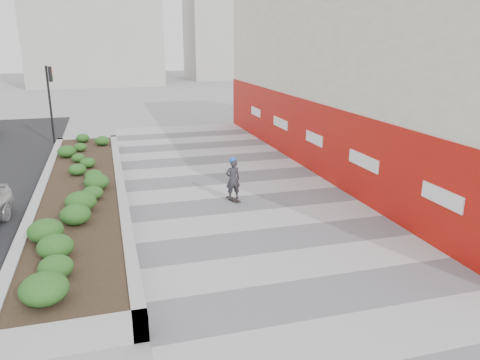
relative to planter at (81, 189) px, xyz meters
name	(u,v)px	position (x,y,z in m)	size (l,w,h in m)	color
ground	(302,267)	(5.50, -7.00, -0.42)	(160.00, 160.00, 0.00)	gray
walkway	(264,224)	(5.50, -4.00, -0.41)	(8.00, 36.00, 0.01)	#A8A8AD
building	(370,76)	(12.48, 1.98, 3.56)	(6.04, 24.08, 8.00)	beige
planter	(81,189)	(0.00, 0.00, 0.00)	(3.00, 18.00, 0.90)	#9E9EA0
traffic_signal_near	(50,93)	(-1.73, 10.50, 2.34)	(0.33, 0.28, 4.20)	black
distant_bldg_north_l	(92,2)	(0.50, 48.00, 9.58)	(16.00, 12.00, 20.00)	#ADAAA3
manhole_cover	(279,222)	(6.00, -4.00, -0.42)	(0.44, 0.44, 0.01)	#595654
skateboarder	(233,179)	(5.15, -1.63, 0.39)	(0.55, 0.75, 1.60)	beige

